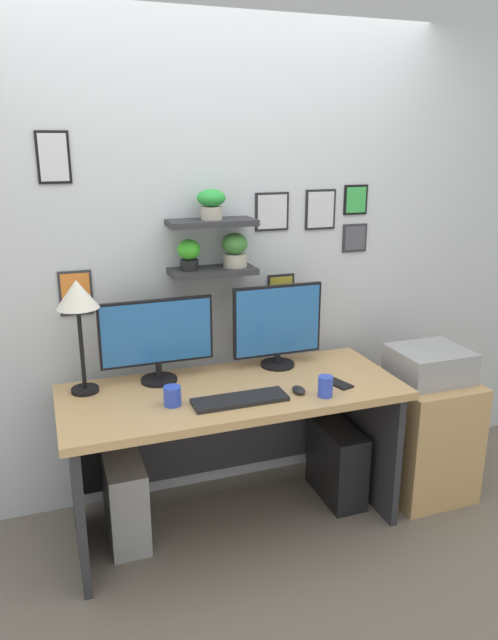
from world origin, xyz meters
name	(u,v)px	position (x,y,z in m)	size (l,w,h in m)	color
ground_plane	(234,522)	(0.00, 0.00, 0.00)	(8.00, 8.00, 0.00)	#70665B
back_wall_assembly	(206,250)	(0.00, 0.44, 1.35)	(4.40, 0.24, 2.70)	silver
desk	(230,423)	(0.00, 0.06, 0.54)	(1.65, 0.68, 0.75)	tan
monitor_left	(157,337)	(-0.32, 0.22, 0.98)	(0.56, 0.18, 0.42)	black
monitor_right	(278,325)	(0.32, 0.22, 0.98)	(0.48, 0.18, 0.44)	black
keyboard	(240,400)	(-0.02, -0.16, 0.76)	(0.44, 0.14, 0.02)	black
computer_mouse	(299,390)	(0.28, -0.15, 0.77)	(0.06, 0.09, 0.03)	black
desk_lamp	(78,302)	(-0.68, 0.20, 1.19)	(0.20, 0.20, 0.55)	black
cell_phone	(339,384)	(0.50, -0.13, 0.76)	(0.07, 0.14, 0.01)	black
coffee_mug	(172,396)	(-0.32, -0.09, 0.80)	(0.08, 0.08, 0.09)	blue
pen_cup	(325,386)	(0.38, -0.23, 0.80)	(0.07, 0.07, 0.10)	blue
drawer_cabinet	(423,434)	(1.09, -0.05, 0.33)	(0.44, 0.50, 0.67)	tan
printer	(430,364)	(1.09, -0.05, 0.75)	(0.38, 0.34, 0.17)	#9E9EA3
computer_tower_left	(125,499)	(-0.54, 0.07, 0.21)	(0.18, 0.40, 0.43)	#99999E
computer_tower_right	(336,462)	(0.61, 0.04, 0.21)	(0.18, 0.40, 0.42)	black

